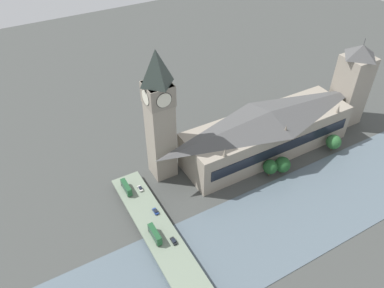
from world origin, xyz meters
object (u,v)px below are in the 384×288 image
victoria_tower (351,85)px  road_bridge (180,268)px  car_southbound_mid (140,188)px  car_southbound_lead (174,241)px  double_decker_bus_rear (126,187)px  car_northbound_tail (155,211)px  double_decker_bus_lead (155,234)px  clock_tower (159,114)px  parliament_hall (268,132)px

victoria_tower → road_bridge: 159.76m
victoria_tower → car_southbound_mid: size_ratio=13.53×
road_bridge → car_southbound_mid: car_southbound_mid is taller
car_southbound_lead → double_decker_bus_rear: bearing=9.2°
double_decker_bus_rear → car_northbound_tail: size_ratio=2.45×
double_decker_bus_lead → double_decker_bus_rear: 34.96m
car_southbound_mid → road_bridge: bearing=176.1°
clock_tower → double_decker_bus_rear: clock_tower is taller
clock_tower → road_bridge: clock_tower is taller
car_northbound_tail → car_southbound_lead: 20.20m
double_decker_bus_rear → car_southbound_mid: double_decker_bus_rear is taller
car_southbound_mid → car_northbound_tail: bearing=-178.9°
car_southbound_lead → double_decker_bus_lead: bearing=45.8°
clock_tower → victoria_tower: 129.83m
double_decker_bus_lead → parliament_hall: bearing=-71.7°
parliament_hall → clock_tower: bearing=77.9°
double_decker_bus_lead → car_northbound_tail: double_decker_bus_lead is taller
victoria_tower → road_bridge: size_ratio=0.45×
parliament_hall → car_northbound_tail: size_ratio=24.59×
car_southbound_lead → parliament_hall: bearing=-66.5°
parliament_hall → car_southbound_lead: bearing=113.5°
double_decker_bus_rear → car_northbound_tail: double_decker_bus_rear is taller
clock_tower → car_southbound_mid: bearing=119.5°
parliament_hall → victoria_tower: 66.65m
parliament_hall → double_decker_bus_lead: parliament_hall is taller
car_northbound_tail → car_southbound_lead: car_northbound_tail is taller
double_decker_bus_rear → car_southbound_lead: size_ratio=2.38×
victoria_tower → car_southbound_lead: (-35.44, 146.82, -22.16)m
road_bridge → car_southbound_mid: size_ratio=30.17×
victoria_tower → double_decker_bus_rear: victoria_tower is taller
car_northbound_tail → double_decker_bus_lead: bearing=154.2°
victoria_tower → double_decker_bus_rear: (5.81, 153.49, -20.30)m
victoria_tower → car_southbound_lead: 152.65m
double_decker_bus_lead → victoria_tower: bearing=-79.2°
parliament_hall → car_southbound_lead: size_ratio=23.87×
road_bridge → car_southbound_lead: size_ratio=29.47×
victoria_tower → parliament_hall: bearing=90.0°
car_southbound_mid → double_decker_bus_lead: bearing=168.8°
parliament_hall → road_bridge: parliament_hall is taller
double_decker_bus_rear → car_southbound_lead: double_decker_bus_rear is taller
parliament_hall → clock_tower: (13.55, 63.06, 26.20)m
double_decker_bus_rear → road_bridge: bearing=-176.7°
road_bridge → car_northbound_tail: 33.35m
victoria_tower → car_northbound_tail: (-15.24, 146.58, -22.11)m
road_bridge → car_southbound_mid: (51.36, -3.50, 1.63)m
double_decker_bus_lead → car_southbound_lead: bearing=-134.2°
double_decker_bus_rear → car_southbound_mid: size_ratio=2.44×
clock_tower → double_decker_bus_rear: (-7.69, 25.05, -33.58)m
clock_tower → car_southbound_lead: size_ratio=17.18×
car_northbound_tail → road_bridge: bearing=173.4°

